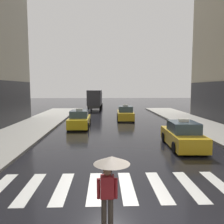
% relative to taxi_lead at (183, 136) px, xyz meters
% --- Properties ---
extents(crosswalk_markings, '(11.30, 2.80, 0.01)m').
position_rel_taxi_lead_xyz_m(crosswalk_markings, '(-3.49, -5.63, -0.72)').
color(crosswalk_markings, silver).
rests_on(crosswalk_markings, ground).
extents(taxi_lead, '(2.06, 4.60, 1.80)m').
position_rel_taxi_lead_xyz_m(taxi_lead, '(0.00, 0.00, 0.00)').
color(taxi_lead, gold).
rests_on(taxi_lead, ground).
extents(taxi_second, '(1.93, 4.54, 1.80)m').
position_rel_taxi_lead_xyz_m(taxi_second, '(-7.24, 7.42, 0.00)').
color(taxi_second, yellow).
rests_on(taxi_second, ground).
extents(taxi_third, '(2.08, 4.61, 1.80)m').
position_rel_taxi_lead_xyz_m(taxi_third, '(-2.44, 12.41, 0.00)').
color(taxi_third, gold).
rests_on(taxi_third, ground).
extents(box_truck, '(2.50, 7.61, 3.35)m').
position_rel_taxi_lead_xyz_m(box_truck, '(-6.46, 25.57, 1.13)').
color(box_truck, '#2D2D2D').
rests_on(box_truck, ground).
extents(pedestrian_with_umbrella, '(0.96, 0.96, 1.94)m').
position_rel_taxi_lead_xyz_m(pedestrian_with_umbrella, '(-4.79, -8.07, 0.79)').
color(pedestrian_with_umbrella, '#473D33').
rests_on(pedestrian_with_umbrella, ground).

